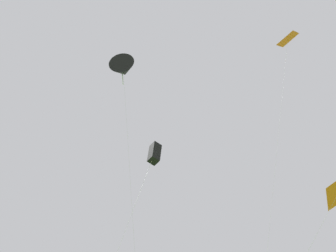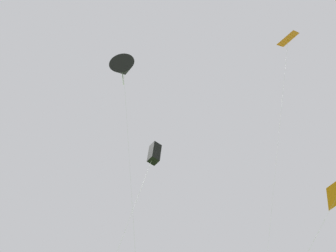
{
  "view_description": "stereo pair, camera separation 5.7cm",
  "coord_description": "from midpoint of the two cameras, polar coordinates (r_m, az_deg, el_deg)",
  "views": [
    {
      "loc": [
        -12.57,
        -5.27,
        1.65
      ],
      "look_at": [
        -1.27,
        11.31,
        13.35
      ],
      "focal_mm": 38.37,
      "sensor_mm": 36.0,
      "label": 1
    },
    {
      "loc": [
        -12.52,
        -5.31,
        1.65
      ],
      "look_at": [
        -1.27,
        11.31,
        13.35
      ],
      "focal_mm": 38.37,
      "sensor_mm": 36.0,
      "label": 2
    }
  ],
  "objects": [
    {
      "name": "kite_flying_3",
      "position": [
        39.74,
        -7.16,
        8.99
      ],
      "size": [
        6.27,
        3.54,
        28.08
      ],
      "color": "silver",
      "rests_on": "ground"
    },
    {
      "name": "kite_flying_5",
      "position": [
        19.82,
        -2.26,
        -4.39
      ],
      "size": [
        5.19,
        3.28,
        11.05
      ],
      "color": "silver",
      "rests_on": "ground"
    },
    {
      "name": "kite_flying_1",
      "position": [
        44.43,
        18.39,
        12.86
      ],
      "size": [
        7.86,
        5.36,
        31.88
      ],
      "color": "silver",
      "rests_on": "ground"
    }
  ]
}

